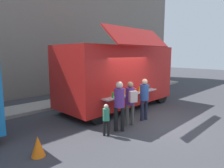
# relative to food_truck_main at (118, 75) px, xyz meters

# --- Properties ---
(ground_plane) EXTENTS (60.00, 60.00, 0.00)m
(ground_plane) POSITION_rel_food_truck_main_xyz_m (-0.62, -2.42, -1.64)
(ground_plane) COLOR #38383D
(curb_strip) EXTENTS (28.00, 1.60, 0.15)m
(curb_strip) POSITION_rel_food_truck_main_xyz_m (-4.00, 2.62, -1.56)
(curb_strip) COLOR #9E998E
(curb_strip) RESTS_ON ground
(building_behind) EXTENTS (32.00, 2.40, 9.05)m
(building_behind) POSITION_rel_food_truck_main_xyz_m (-3.00, 6.52, 2.89)
(building_behind) COLOR slate
(building_behind) RESTS_ON ground
(food_truck_main) EXTENTS (6.03, 3.40, 3.72)m
(food_truck_main) POSITION_rel_food_truck_main_xyz_m (0.00, 0.00, 0.00)
(food_truck_main) COLOR red
(food_truck_main) RESTS_ON ground
(traffic_cone_orange) EXTENTS (0.36, 0.36, 0.55)m
(traffic_cone_orange) POSITION_rel_food_truck_main_xyz_m (-4.97, -1.86, -1.36)
(traffic_cone_orange) COLOR orange
(traffic_cone_orange) RESTS_ON ground
(trash_bin) EXTENTS (0.60, 0.60, 1.02)m
(trash_bin) POSITION_rel_food_truck_main_xyz_m (4.21, 2.32, -1.13)
(trash_bin) COLOR #2F6634
(trash_bin) RESTS_ON ground
(customer_front_ordering) EXTENTS (0.35, 0.34, 1.68)m
(customer_front_ordering) POSITION_rel_food_truck_main_xyz_m (-0.68, -2.08, -0.64)
(customer_front_ordering) COLOR #1F2337
(customer_front_ordering) RESTS_ON ground
(customer_mid_with_backpack) EXTENTS (0.44, 0.54, 1.65)m
(customer_mid_with_backpack) POSITION_rel_food_truck_main_xyz_m (-1.55, -2.09, -0.63)
(customer_mid_with_backpack) COLOR #4A4B44
(customer_mid_with_backpack) RESTS_ON ground
(customer_rear_waiting) EXTENTS (0.35, 0.35, 1.73)m
(customer_rear_waiting) POSITION_rel_food_truck_main_xyz_m (-2.22, -2.17, -0.60)
(customer_rear_waiting) COLOR black
(customer_rear_waiting) RESTS_ON ground
(child_near_queue) EXTENTS (0.22, 0.22, 1.06)m
(child_near_queue) POSITION_rel_food_truck_main_xyz_m (-2.82, -2.15, -1.01)
(child_near_queue) COLOR black
(child_near_queue) RESTS_ON ground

